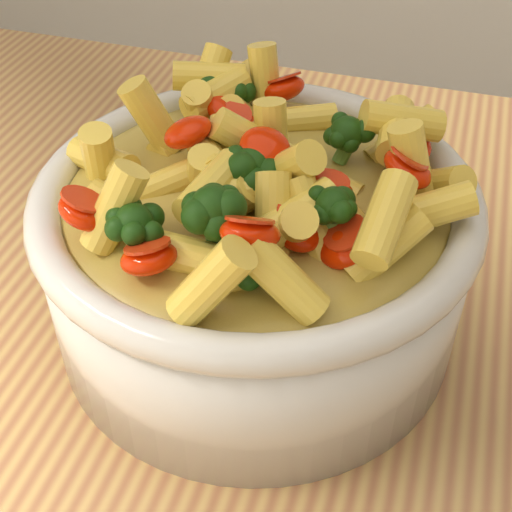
# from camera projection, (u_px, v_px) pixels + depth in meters

# --- Properties ---
(table) EXTENTS (1.20, 0.80, 0.90)m
(table) POSITION_uv_depth(u_px,v_px,m) (119.00, 390.00, 0.59)
(table) COLOR tan
(table) RESTS_ON ground
(serving_bowl) EXTENTS (0.28, 0.28, 0.12)m
(serving_bowl) POSITION_uv_depth(u_px,v_px,m) (256.00, 254.00, 0.47)
(serving_bowl) COLOR silver
(serving_bowl) RESTS_ON table
(pasta_salad) EXTENTS (0.22, 0.22, 0.05)m
(pasta_salad) POSITION_uv_depth(u_px,v_px,m) (256.00, 159.00, 0.42)
(pasta_salad) COLOR #FECD50
(pasta_salad) RESTS_ON serving_bowl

